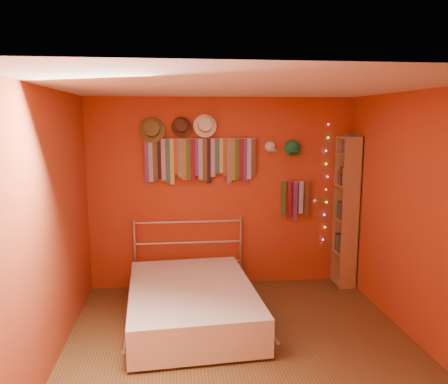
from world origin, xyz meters
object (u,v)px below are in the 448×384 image
object	(u,v)px
tie_rack	(200,159)
bookshelf	(349,211)
bed	(192,302)
reading_lamp	(314,200)

from	to	relation	value
tie_rack	bookshelf	world-z (taller)	bookshelf
tie_rack	bookshelf	size ratio (longest dim) A/B	0.72
tie_rack	bed	xyz separation A→B (m)	(-0.17, -1.03, -1.50)
tie_rack	bookshelf	bearing A→B (deg)	-4.52
bed	reading_lamp	bearing A→B (deg)	23.77
bed	tie_rack	bearing A→B (deg)	76.93
bookshelf	reading_lamp	bearing A→B (deg)	-177.42
tie_rack	bed	size ratio (longest dim) A/B	0.73
reading_lamp	bookshelf	size ratio (longest dim) A/B	0.16
reading_lamp	bookshelf	xyz separation A→B (m)	(0.49, 0.02, -0.16)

